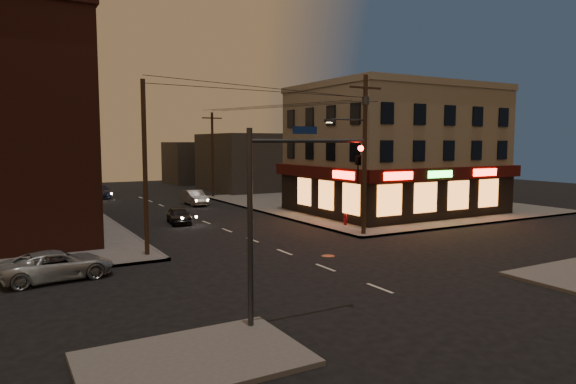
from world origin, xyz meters
TOP-DOWN VIEW (x-y plane):
  - ground at (0.00, 0.00)m, footprint 120.00×120.00m
  - sidewalk_ne at (18.00, 19.00)m, footprint 24.00×28.00m
  - pizza_building at (15.93, 13.43)m, footprint 15.85×12.85m
  - bg_building_ne_a at (14.00, 38.00)m, footprint 10.00×12.00m
  - bg_building_nw at (-13.00, 42.00)m, footprint 9.00×10.00m
  - bg_building_ne_b at (12.00, 52.00)m, footprint 8.00×8.00m
  - utility_pole_main at (6.68, 5.80)m, footprint 4.20×0.44m
  - utility_pole_far at (6.80, 32.00)m, footprint 0.26×0.26m
  - utility_pole_west at (-6.80, 6.50)m, footprint 0.24×0.24m
  - traffic_signal at (-5.57, -5.60)m, footprint 4.49×0.32m
  - suv_cross at (-11.31, 4.00)m, footprint 4.82×2.63m
  - sedan_near at (-1.92, 16.54)m, footprint 1.90×3.76m
  - sedan_mid at (2.89, 26.76)m, footprint 1.56×4.32m
  - sedan_far at (-3.95, 37.75)m, footprint 2.58×5.26m
  - fire_hydrant at (7.80, 9.15)m, footprint 0.35×0.35m

SIDE VIEW (x-z plane):
  - ground at x=0.00m, z-range 0.00..0.00m
  - sidewalk_ne at x=18.00m, z-range 0.00..0.15m
  - fire_hydrant at x=7.80m, z-range 0.19..0.96m
  - sedan_near at x=-1.92m, z-range 0.00..1.23m
  - suv_cross at x=-11.31m, z-range 0.00..1.28m
  - sedan_mid at x=2.89m, z-range 0.00..1.42m
  - sedan_far at x=-3.95m, z-range 0.00..1.47m
  - bg_building_ne_b at x=12.00m, z-range 0.00..6.00m
  - bg_building_ne_a at x=14.00m, z-range 0.00..7.00m
  - bg_building_nw at x=-13.00m, z-range 0.00..8.00m
  - traffic_signal at x=-5.57m, z-range 0.92..7.39m
  - utility_pole_far at x=6.80m, z-range 0.15..9.15m
  - utility_pole_west at x=-6.80m, z-range 0.15..9.15m
  - pizza_building at x=15.93m, z-range 0.10..10.60m
  - utility_pole_main at x=6.68m, z-range 0.76..10.76m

